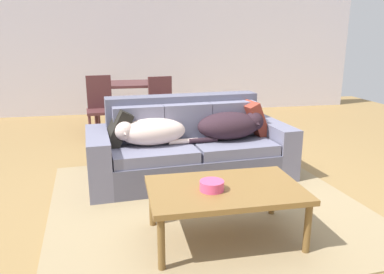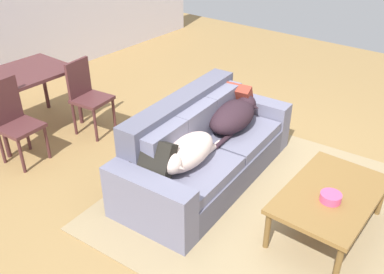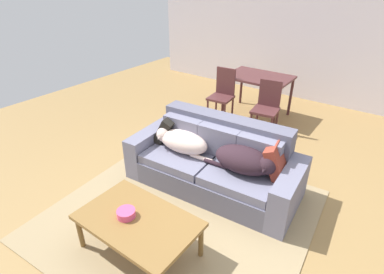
% 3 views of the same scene
% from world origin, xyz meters
% --- Properties ---
extents(ground_plane, '(10.00, 10.00, 0.00)m').
position_xyz_m(ground_plane, '(0.00, 0.00, 0.00)').
color(ground_plane, olive).
extents(back_partition, '(8.00, 0.12, 2.70)m').
position_xyz_m(back_partition, '(0.00, 4.00, 1.35)').
color(back_partition, silver).
rests_on(back_partition, ground).
extents(area_rug, '(2.92, 2.84, 0.01)m').
position_xyz_m(area_rug, '(-0.18, -0.46, 0.01)').
color(area_rug, '#9C855F').
rests_on(area_rug, ground).
extents(couch, '(2.19, 1.06, 0.86)m').
position_xyz_m(couch, '(-0.19, 0.26, 0.32)').
color(couch, '#59596B').
rests_on(couch, ground).
extents(dog_on_left_cushion, '(0.84, 0.38, 0.27)m').
position_xyz_m(dog_on_left_cushion, '(-0.61, 0.12, 0.56)').
color(dog_on_left_cushion, beige).
rests_on(dog_on_left_cushion, couch).
extents(dog_on_right_cushion, '(0.84, 0.44, 0.29)m').
position_xyz_m(dog_on_right_cushion, '(0.26, 0.19, 0.57)').
color(dog_on_right_cushion, '#2D1C24').
rests_on(dog_on_right_cushion, couch).
extents(throw_pillow_by_left_arm, '(0.35, 0.42, 0.39)m').
position_xyz_m(throw_pillow_by_left_arm, '(-0.94, 0.25, 0.59)').
color(throw_pillow_by_left_arm, black).
rests_on(throw_pillow_by_left_arm, couch).
extents(throw_pillow_by_right_arm, '(0.33, 0.43, 0.41)m').
position_xyz_m(throw_pillow_by_right_arm, '(0.56, 0.36, 0.59)').
color(throw_pillow_by_right_arm, maroon).
rests_on(throw_pillow_by_right_arm, couch).
extents(coffee_table, '(1.12, 0.71, 0.42)m').
position_xyz_m(coffee_table, '(-0.18, -1.10, 0.38)').
color(coffee_table, olive).
rests_on(coffee_table, ground).
extents(bowl_on_coffee_table, '(0.18, 0.18, 0.07)m').
position_xyz_m(bowl_on_coffee_table, '(-0.29, -1.14, 0.46)').
color(bowl_on_coffee_table, '#EA4C7F').
rests_on(bowl_on_coffee_table, coffee_table).
extents(dining_table, '(1.14, 0.82, 0.77)m').
position_xyz_m(dining_table, '(-0.73, 2.57, 0.68)').
color(dining_table, '#522A2C').
rests_on(dining_table, ground).
extents(dining_chair_near_left, '(0.43, 0.43, 0.93)m').
position_xyz_m(dining_chair_near_left, '(-1.17, 2.06, 0.51)').
color(dining_chair_near_left, '#522A2C').
rests_on(dining_chair_near_left, ground).
extents(dining_chair_near_right, '(0.45, 0.45, 0.91)m').
position_xyz_m(dining_chair_near_right, '(-0.27, 1.95, 0.51)').
color(dining_chair_near_right, '#522A2C').
rests_on(dining_chair_near_right, ground).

